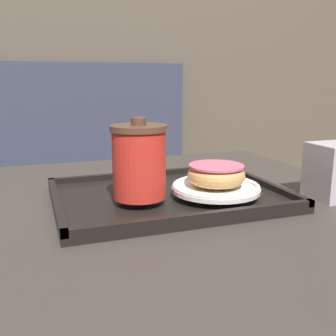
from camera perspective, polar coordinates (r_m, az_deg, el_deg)
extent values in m
cube|color=brown|center=(1.81, -13.59, 20.92)|extent=(8.00, 0.05, 2.40)
cube|color=#33384C|center=(1.67, -19.48, -13.15)|extent=(1.39, 0.44, 0.45)
cube|color=#33384C|center=(1.70, -20.77, 4.91)|extent=(1.39, 0.08, 0.55)
cube|color=#38332D|center=(0.75, -2.29, -6.35)|extent=(0.92, 0.88, 0.03)
cube|color=black|center=(0.76, 0.00, -4.25)|extent=(0.43, 0.32, 0.01)
cube|color=black|center=(0.62, 4.73, -7.06)|extent=(0.43, 0.01, 0.01)
cube|color=black|center=(0.90, -3.25, -0.83)|extent=(0.43, 0.01, 0.01)
cube|color=black|center=(0.72, -15.90, -4.79)|extent=(0.01, 0.32, 0.01)
cube|color=black|center=(0.85, 13.39, -1.99)|extent=(0.01, 0.32, 0.01)
cylinder|color=red|center=(0.69, -4.21, 0.50)|extent=(0.09, 0.09, 0.12)
cylinder|color=brown|center=(0.68, -4.29, 5.81)|extent=(0.10, 0.10, 0.01)
cylinder|color=brown|center=(0.68, -4.31, 6.78)|extent=(0.03, 0.03, 0.01)
cylinder|color=white|center=(0.74, 6.94, -3.03)|extent=(0.17, 0.17, 0.01)
torus|color=white|center=(0.74, 6.96, -2.58)|extent=(0.16, 0.16, 0.01)
torus|color=tan|center=(0.74, 7.00, -1.03)|extent=(0.11, 0.11, 0.03)
cylinder|color=#DB6684|center=(0.73, 7.04, 0.31)|extent=(0.10, 0.10, 0.00)
ellipsoid|color=silver|center=(0.78, -6.74, -2.19)|extent=(0.04, 0.04, 0.01)
cube|color=silver|center=(0.84, -5.21, -1.29)|extent=(0.06, 0.09, 0.00)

